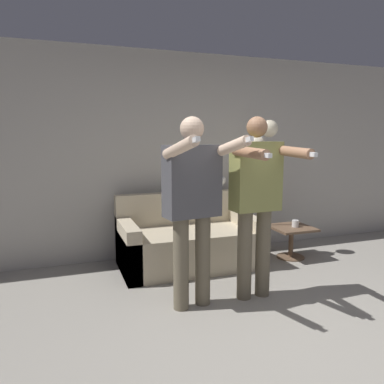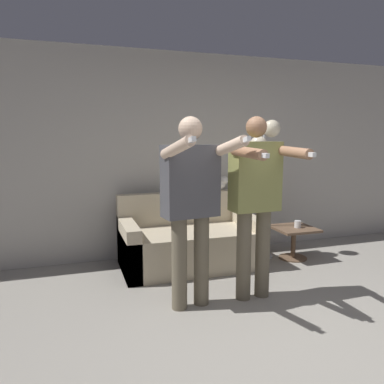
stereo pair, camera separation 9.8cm
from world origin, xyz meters
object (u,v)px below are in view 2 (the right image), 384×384
person_right (256,196)px  floor_lamp (265,149)px  couch (189,243)px  cup (298,224)px  cat (216,184)px  side_table (294,236)px  person_left (191,198)px

person_right → floor_lamp: size_ratio=0.99×
couch → cup: 1.40m
person_right → couch: bearing=104.0°
cup → person_right: bearing=-140.5°
couch → cat: (0.47, 0.33, 0.65)m
cat → floor_lamp: bearing=-28.6°
cat → side_table: (0.87, -0.49, -0.64)m
side_table → couch: bearing=173.0°
cat → floor_lamp: floor_lamp is taller
cat → side_table: 1.18m
cat → cup: size_ratio=4.70×
person_right → floor_lamp: (0.70, 1.11, 0.38)m
couch → side_table: couch is taller
cup → cat: bearing=150.2°
person_left → cat: 1.61m
side_table → cup: size_ratio=5.68×
side_table → cup: (0.03, -0.03, 0.15)m
floor_lamp → cup: (0.37, -0.23, -0.93)m
couch → cat: cat is taller
side_table → person_left: bearing=-151.4°
person_right → side_table: 1.55m
cat → cup: 1.15m
couch → side_table: (1.34, -0.16, 0.02)m
couch → person_left: 1.33m
person_right → person_left: bearing=177.9°
person_left → couch: bearing=65.3°
couch → person_left: person_left is taller
floor_lamp → side_table: size_ratio=3.48×
person_right → side_table: person_right is taller
couch → cat: 0.87m
floor_lamp → side_table: floor_lamp is taller
person_right → cat: (0.16, 1.40, -0.07)m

